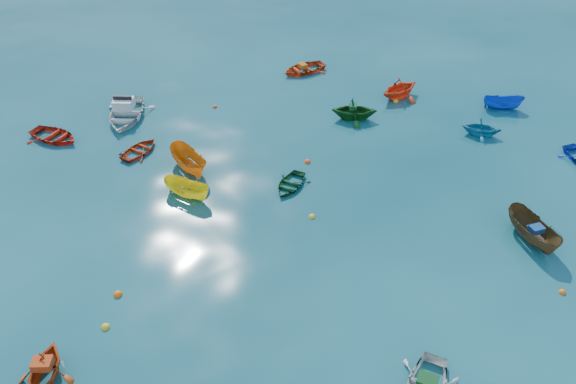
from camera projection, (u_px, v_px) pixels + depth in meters
ground at (346, 254)px, 25.91m from camera, size 160.00×160.00×0.00m
sampan_brown_mid at (530, 240)px, 26.70m from camera, size 2.06×3.59×1.31m
dinghy_orange_w at (48, 378)px, 20.72m from camera, size 3.10×3.21×1.30m
sampan_yellow_mid at (188, 196)px, 29.36m from camera, size 2.26×2.97×1.08m
dinghy_green_e at (290, 186)px, 30.03m from camera, size 3.02×2.79×0.51m
dinghy_cyan_se at (480, 135)px, 34.17m from camera, size 3.00×3.02×1.21m
dinghy_red_nw at (140, 152)px, 32.66m from camera, size 3.07×2.73×0.53m
sampan_orange_n at (190, 170)px, 31.25m from camera, size 1.38×3.43×1.31m
dinghy_green_n at (354, 119)px, 35.69m from camera, size 3.71×3.63×1.49m
dinghy_red_ne at (304, 72)px, 41.09m from camera, size 3.38×2.45×0.69m
sampan_blue_far at (501, 108)px, 36.77m from camera, size 2.64×2.36×1.00m
dinghy_red_far at (55, 139)px, 33.77m from camera, size 3.68×3.97×0.67m
dinghy_orange_far at (399, 97)px, 37.96m from camera, size 3.17×2.78×1.59m
motorboat_white at (127, 118)px, 35.73m from camera, size 5.04×5.36×1.51m
tarp_green_a at (427, 382)px, 20.05m from camera, size 0.88×0.93×0.36m
tarp_blue_a at (536, 229)px, 26.09m from camera, size 0.72×0.61×0.30m
tarp_orange_a at (42, 364)px, 20.26m from camera, size 0.88×0.83×0.34m
tarp_green_b at (353, 107)px, 35.15m from camera, size 0.71×0.74×0.29m
tarp_orange_b at (303, 66)px, 40.74m from camera, size 0.49×0.64×0.30m
buoy_or_b at (562, 293)px, 24.05m from camera, size 0.31×0.31×0.31m
buoy_ye_b at (106, 327)px, 22.58m from camera, size 0.35×0.35×0.35m
buoy_or_c at (118, 295)px, 23.95m from camera, size 0.39×0.39×0.39m
buoy_ye_c at (312, 217)px, 28.03m from camera, size 0.33×0.33×0.33m
buoy_or_d at (307, 162)px, 31.84m from camera, size 0.35×0.35×0.35m
buoy_or_e at (215, 107)px, 36.88m from camera, size 0.30×0.30×0.30m
buoy_ye_e at (396, 101)px, 37.51m from camera, size 0.35×0.35×0.35m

